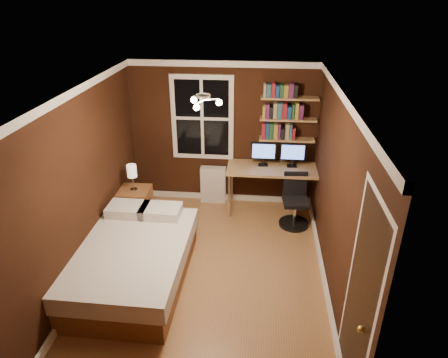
# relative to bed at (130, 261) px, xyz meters

# --- Properties ---
(floor) EXTENTS (4.20, 4.20, 0.00)m
(floor) POSITION_rel_bed_xyz_m (1.00, 0.27, -0.30)
(floor) COLOR #906039
(floor) RESTS_ON ground
(wall_back) EXTENTS (3.20, 0.04, 2.50)m
(wall_back) POSITION_rel_bed_xyz_m (1.00, 2.37, 0.95)
(wall_back) COLOR black
(wall_back) RESTS_ON ground
(wall_left) EXTENTS (0.04, 4.20, 2.50)m
(wall_left) POSITION_rel_bed_xyz_m (-0.60, 0.27, 0.95)
(wall_left) COLOR black
(wall_left) RESTS_ON ground
(wall_right) EXTENTS (0.04, 4.20, 2.50)m
(wall_right) POSITION_rel_bed_xyz_m (2.60, 0.27, 0.95)
(wall_right) COLOR black
(wall_right) RESTS_ON ground
(ceiling) EXTENTS (3.20, 4.20, 0.02)m
(ceiling) POSITION_rel_bed_xyz_m (1.00, 0.27, 2.20)
(ceiling) COLOR white
(ceiling) RESTS_ON wall_back
(window) EXTENTS (1.06, 0.06, 1.46)m
(window) POSITION_rel_bed_xyz_m (0.65, 2.34, 1.25)
(window) COLOR white
(window) RESTS_ON wall_back
(door) EXTENTS (0.03, 0.82, 2.05)m
(door) POSITION_rel_bed_xyz_m (2.59, -1.28, 0.72)
(door) COLOR black
(door) RESTS_ON ground
(door_knob) EXTENTS (0.06, 0.06, 0.06)m
(door_knob) POSITION_rel_bed_xyz_m (2.55, -1.58, 0.70)
(door_knob) COLOR gold
(door_knob) RESTS_ON door
(ceiling_fixture) EXTENTS (0.44, 0.44, 0.18)m
(ceiling_fixture) POSITION_rel_bed_xyz_m (1.00, 0.17, 2.10)
(ceiling_fixture) COLOR beige
(ceiling_fixture) RESTS_ON ceiling
(bookshelf_lower) EXTENTS (0.92, 0.22, 0.03)m
(bookshelf_lower) POSITION_rel_bed_xyz_m (2.08, 2.25, 0.95)
(bookshelf_lower) COLOR #A1774E
(bookshelf_lower) RESTS_ON wall_back
(books_row_lower) EXTENTS (0.54, 0.16, 0.23)m
(books_row_lower) POSITION_rel_bed_xyz_m (2.08, 2.25, 1.08)
(books_row_lower) COLOR maroon
(books_row_lower) RESTS_ON bookshelf_lower
(bookshelf_middle) EXTENTS (0.92, 0.22, 0.03)m
(bookshelf_middle) POSITION_rel_bed_xyz_m (2.08, 2.25, 1.30)
(bookshelf_middle) COLOR #A1774E
(bookshelf_middle) RESTS_ON wall_back
(books_row_middle) EXTENTS (0.60, 0.16, 0.23)m
(books_row_middle) POSITION_rel_bed_xyz_m (2.08, 2.25, 1.43)
(books_row_middle) COLOR navy
(books_row_middle) RESTS_ON bookshelf_middle
(bookshelf_upper) EXTENTS (0.92, 0.22, 0.03)m
(bookshelf_upper) POSITION_rel_bed_xyz_m (2.08, 2.25, 1.65)
(bookshelf_upper) COLOR #A1774E
(bookshelf_upper) RESTS_ON wall_back
(books_row_upper) EXTENTS (0.48, 0.16, 0.23)m
(books_row_upper) POSITION_rel_bed_xyz_m (2.08, 2.25, 1.78)
(books_row_upper) COLOR #214F2C
(books_row_upper) RESTS_ON bookshelf_upper
(bed) EXTENTS (1.51, 2.09, 0.70)m
(bed) POSITION_rel_bed_xyz_m (0.00, 0.00, 0.00)
(bed) COLOR brown
(bed) RESTS_ON ground
(nightstand) EXTENTS (0.49, 0.49, 0.61)m
(nightstand) POSITION_rel_bed_xyz_m (-0.35, 1.41, 0.00)
(nightstand) COLOR brown
(nightstand) RESTS_ON ground
(bedside_lamp) EXTENTS (0.15, 0.15, 0.43)m
(bedside_lamp) POSITION_rel_bed_xyz_m (-0.35, 1.41, 0.53)
(bedside_lamp) COLOR #F4E6CE
(bedside_lamp) RESTS_ON nightstand
(radiator) EXTENTS (0.45, 0.16, 0.67)m
(radiator) POSITION_rel_bed_xyz_m (0.83, 2.25, 0.04)
(radiator) COLOR silver
(radiator) RESTS_ON ground
(desk) EXTENTS (1.72, 0.65, 0.82)m
(desk) POSITION_rel_bed_xyz_m (1.97, 2.03, 0.46)
(desk) COLOR #A1774E
(desk) RESTS_ON ground
(monitor_left) EXTENTS (0.42, 0.12, 0.41)m
(monitor_left) POSITION_rel_bed_xyz_m (1.70, 2.11, 0.72)
(monitor_left) COLOR black
(monitor_left) RESTS_ON desk
(monitor_right) EXTENTS (0.42, 0.12, 0.41)m
(monitor_right) POSITION_rel_bed_xyz_m (2.19, 2.11, 0.72)
(monitor_right) COLOR black
(monitor_right) RESTS_ON desk
(desk_lamp) EXTENTS (0.14, 0.32, 0.44)m
(desk_lamp) POSITION_rel_bed_xyz_m (2.72, 1.90, 0.74)
(desk_lamp) COLOR silver
(desk_lamp) RESTS_ON desk
(office_chair) EXTENTS (0.49, 0.49, 0.88)m
(office_chair) POSITION_rel_bed_xyz_m (2.25, 1.62, 0.02)
(office_chair) COLOR black
(office_chair) RESTS_ON ground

